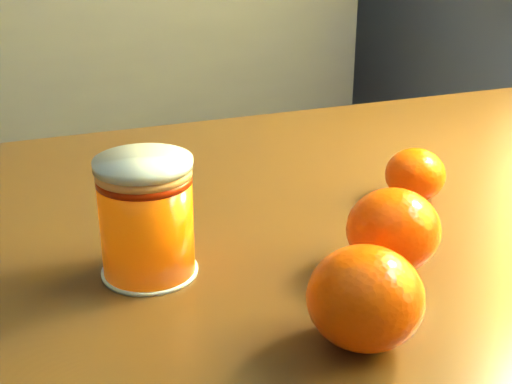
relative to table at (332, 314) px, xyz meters
name	(u,v)px	position (x,y,z in m)	size (l,w,h in m)	color
table	(332,314)	(0.00, 0.00, 0.00)	(1.01, 0.76, 0.72)	#573515
juice_glass	(147,218)	(-0.17, -0.01, 0.14)	(0.07, 0.07, 0.09)	#FF5C05
orange_front	(393,230)	(0.00, -0.08, 0.12)	(0.07, 0.07, 0.06)	#FF4D05
orange_back	(415,175)	(0.10, 0.02, 0.12)	(0.06, 0.06, 0.05)	#FF4D05
orange_extra	(365,298)	(-0.08, -0.16, 0.12)	(0.07, 0.07, 0.07)	#FF4D05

